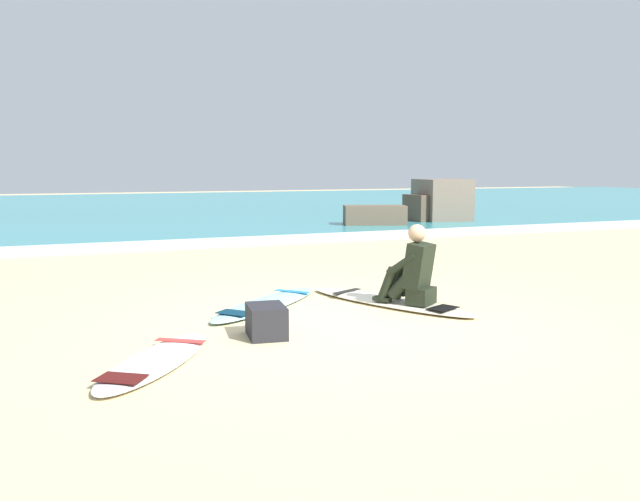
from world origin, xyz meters
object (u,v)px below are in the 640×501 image
Objects in this scene: beach_bag at (266,321)px; surfboard_spare_far at (155,360)px; surfboard_spare_near at (267,303)px; surfboard_main at (389,301)px; surfer_seated at (412,273)px.

surfboard_spare_far is at bearing -156.37° from beach_bag.
surfboard_spare_near is 2.46m from surfboard_spare_far.
surfboard_spare_near is at bearing 162.08° from surfboard_main.
surfer_seated reaches higher than beach_bag.
surfboard_main is at bearing 24.77° from surfboard_spare_far.
beach_bag is at bearing -154.53° from surfboard_main.
surfer_seated is 1.97× the size of beach_bag.
surfboard_main is 1.20× the size of surfboard_spare_near.
surfboard_main is 5.14× the size of beach_bag.
surfboard_spare_far is 1.27m from beach_bag.
beach_bag is (-2.00, -0.55, -0.28)m from surfer_seated.
surfboard_main is 1.37× the size of surfboard_spare_far.
surfboard_spare_far is (-3.16, -1.06, -0.40)m from surfer_seated.
surfer_seated is at bearing -27.15° from surfboard_spare_near.
surfboard_main is 3.34m from surfboard_spare_far.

